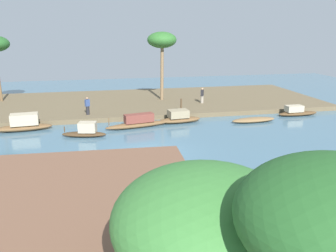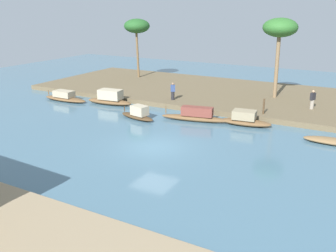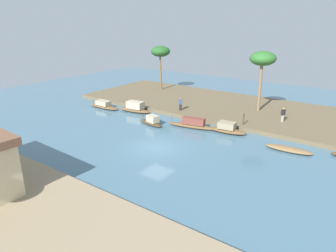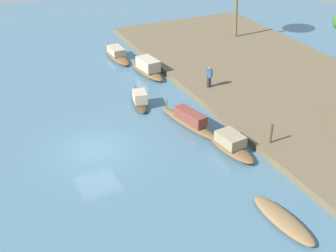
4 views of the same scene
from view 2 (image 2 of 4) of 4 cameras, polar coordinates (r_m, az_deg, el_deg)
name	(u,v)px [view 2 (image 2 of 4)]	position (r m, az deg, el deg)	size (l,w,h in m)	color
river_water	(154,147)	(23.40, -2.16, -3.24)	(71.84, 71.84, 0.00)	#476B7F
riverbank_left	(236,95)	(36.97, 10.38, 4.69)	(40.75, 14.15, 0.42)	brown
sampan_with_tall_canopy	(196,116)	(28.62, 4.30, 1.58)	(5.46, 1.97, 1.13)	brown
sampan_near_left_bank	(110,99)	(33.91, -8.90, 4.18)	(4.50, 1.68, 1.36)	brown
sampan_downstream_large	(138,114)	(29.13, -4.60, 1.84)	(3.44, 1.63, 1.12)	#47331E
sampan_with_red_awning	(65,97)	(36.12, -15.51, 4.27)	(4.74, 1.30, 0.97)	brown
sampan_open_hull	(336,142)	(26.04, 24.36, -2.20)	(4.07, 1.37, 0.40)	brown
sampan_foreground	(245,120)	(28.10, 11.76, 0.96)	(3.87, 1.66, 1.13)	brown
person_on_near_bank	(173,92)	(33.40, 0.74, 5.24)	(0.46, 0.42, 1.56)	#232328
person_by_mooring	(312,100)	(32.51, 21.25, 3.70)	(0.43, 0.49, 1.57)	gray
mooring_post	(264,106)	(29.85, 14.46, 2.93)	(0.14, 0.14, 1.22)	#4C3823
palm_tree_left_near	(280,29)	(34.91, 16.80, 14.02)	(3.03, 3.03, 7.10)	#7F6647
palm_tree_left_far	(137,27)	(44.08, -4.79, 14.93)	(2.94, 2.94, 6.72)	brown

